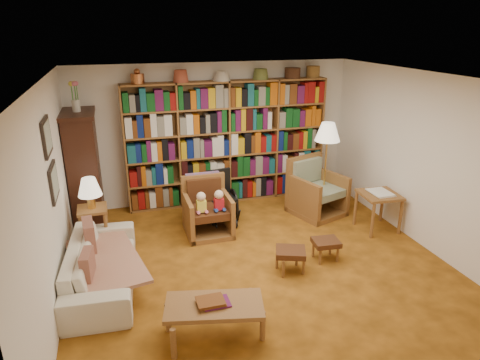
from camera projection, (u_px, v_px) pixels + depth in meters
name	position (u px, v px, depth m)	size (l,w,h in m)	color
floor	(259.00, 263.00, 5.90)	(5.00, 5.00, 0.00)	#B2681B
ceiling	(262.00, 79.00, 5.05)	(5.00, 5.00, 0.00)	white
wall_back	(215.00, 133.00, 7.73)	(5.00, 5.00, 0.00)	white
wall_front	(368.00, 285.00, 3.23)	(5.00, 5.00, 0.00)	white
wall_left	(50.00, 199.00, 4.81)	(5.00, 5.00, 0.00)	white
wall_right	(424.00, 161.00, 6.15)	(5.00, 5.00, 0.00)	white
bookshelf	(228.00, 139.00, 7.65)	(3.60, 0.30, 2.42)	#935B2D
curio_cabinet	(84.00, 168.00, 6.78)	(0.50, 0.95, 2.40)	#32170D
framed_pictures	(50.00, 160.00, 4.96)	(0.03, 0.52, 0.97)	black
sofa	(102.00, 264.00, 5.33)	(0.76, 1.95, 0.57)	beige
sofa_throw	(106.00, 263.00, 5.34)	(0.79, 1.48, 0.04)	beige
cushion_left	(90.00, 241.00, 5.56)	(0.13, 0.41, 0.41)	maroon
cushion_right	(88.00, 269.00, 4.93)	(0.11, 0.35, 0.35)	maroon
side_table_lamp	(93.00, 219.00, 6.15)	(0.42, 0.42, 0.64)	#935B2D
table_lamp	(89.00, 188.00, 5.99)	(0.33, 0.33, 0.45)	gold
armchair_leather	(207.00, 210.00, 6.71)	(0.70, 0.75, 0.89)	#935B2D
armchair_sage	(315.00, 192.00, 7.43)	(1.02, 1.03, 0.97)	#935B2D
wheelchair	(220.00, 199.00, 7.06)	(0.50, 0.69, 0.86)	black
floor_lamp	(327.00, 136.00, 7.08)	(0.42, 0.42, 1.59)	gold
side_table_papers	(379.00, 199.00, 6.72)	(0.61, 0.61, 0.64)	#935B2D
footstool_a	(291.00, 254.00, 5.62)	(0.47, 0.44, 0.33)	#4B2114
footstool_b	(326.00, 244.00, 5.92)	(0.38, 0.33, 0.30)	#4B2114
coffee_table	(214.00, 308.00, 4.42)	(1.10, 0.72, 0.45)	#935B2D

